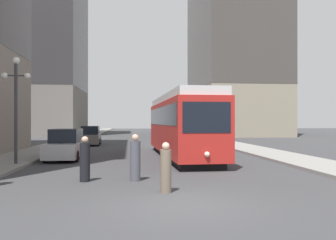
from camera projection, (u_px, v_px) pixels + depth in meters
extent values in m
plane|color=#38383A|center=(183.00, 206.00, 9.38)|extent=(200.00, 200.00, 0.00)
cube|color=gray|center=(82.00, 137.00, 48.29)|extent=(3.10, 120.00, 0.15)
cube|color=gray|center=(197.00, 137.00, 50.02)|extent=(3.10, 120.00, 0.15)
cube|color=black|center=(181.00, 154.00, 22.27)|extent=(2.58, 12.48, 0.35)
cube|color=red|center=(181.00, 127.00, 22.27)|extent=(3.00, 13.57, 3.10)
cube|color=black|center=(181.00, 116.00, 22.28)|extent=(3.02, 13.03, 1.08)
cube|color=silver|center=(181.00, 99.00, 22.28)|extent=(2.79, 13.29, 0.44)
cube|color=black|center=(207.00, 117.00, 15.61)|extent=(2.21, 0.15, 1.40)
sphere|color=#F2EACC|center=(207.00, 154.00, 15.54)|extent=(0.24, 0.24, 0.24)
cube|color=black|center=(181.00, 139.00, 42.07)|extent=(2.44, 10.55, 0.35)
cube|color=#B7B7BA|center=(181.00, 124.00, 42.08)|extent=(2.85, 11.47, 3.10)
cube|color=black|center=(181.00, 120.00, 42.08)|extent=(2.87, 11.02, 1.30)
cube|color=black|center=(188.00, 122.00, 36.41)|extent=(2.31, 0.14, 1.71)
cylinder|color=black|center=(45.00, 157.00, 19.27)|extent=(0.19, 0.64, 0.64)
cylinder|color=black|center=(57.00, 152.00, 22.18)|extent=(0.19, 0.64, 0.64)
cylinder|color=black|center=(77.00, 156.00, 19.43)|extent=(0.19, 0.64, 0.64)
cylinder|color=black|center=(84.00, 152.00, 22.34)|extent=(0.19, 0.64, 0.64)
cube|color=#B2B2B7|center=(66.00, 149.00, 20.81)|extent=(1.85, 4.73, 0.84)
cube|color=black|center=(66.00, 135.00, 20.93)|extent=(1.61, 2.61, 0.80)
cylinder|color=black|center=(80.00, 143.00, 31.88)|extent=(0.20, 0.65, 0.64)
cylinder|color=black|center=(83.00, 141.00, 34.85)|extent=(0.20, 0.65, 0.64)
cylinder|color=black|center=(99.00, 142.00, 32.13)|extent=(0.20, 0.65, 0.64)
cylinder|color=black|center=(100.00, 141.00, 35.09)|extent=(0.20, 0.65, 0.64)
cube|color=slate|center=(90.00, 139.00, 33.49)|extent=(1.98, 4.89, 0.84)
cube|color=black|center=(90.00, 130.00, 33.61)|extent=(1.68, 2.71, 0.80)
cylinder|color=#4C4C56|center=(135.00, 161.00, 13.30)|extent=(0.40, 0.40, 1.52)
sphere|color=tan|center=(135.00, 138.00, 13.30)|extent=(0.27, 0.27, 0.27)
cylinder|color=black|center=(85.00, 162.00, 13.15)|extent=(0.38, 0.38, 1.46)
sphere|color=tan|center=(85.00, 140.00, 13.16)|extent=(0.26, 0.26, 0.26)
cylinder|color=#6B5B4C|center=(166.00, 171.00, 11.10)|extent=(0.36, 0.36, 1.37)
sphere|color=tan|center=(166.00, 146.00, 11.11)|extent=(0.24, 0.24, 0.24)
cylinder|color=#333338|center=(16.00, 114.00, 17.53)|extent=(0.16, 0.16, 5.01)
sphere|color=white|center=(16.00, 60.00, 17.54)|extent=(0.36, 0.36, 0.36)
sphere|color=white|center=(4.00, 76.00, 17.48)|extent=(0.31, 0.31, 0.31)
sphere|color=white|center=(27.00, 76.00, 17.59)|extent=(0.31, 0.31, 0.31)
cube|color=#333338|center=(16.00, 76.00, 17.54)|extent=(1.10, 0.06, 0.06)
cube|color=slate|center=(48.00, 45.00, 58.50)|extent=(11.16, 17.78, 30.18)
cube|color=#383538|center=(48.00, 36.00, 58.51)|extent=(11.20, 17.82, 18.11)
cube|color=gray|center=(234.00, 45.00, 58.34)|extent=(12.24, 20.08, 30.05)
cube|color=#494440|center=(234.00, 36.00, 58.34)|extent=(12.28, 20.12, 18.03)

